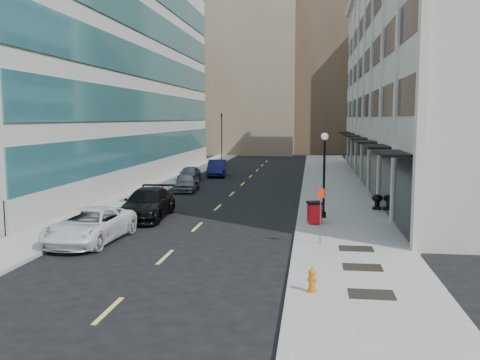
% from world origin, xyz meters
% --- Properties ---
extents(ground, '(160.00, 160.00, 0.00)m').
position_xyz_m(ground, '(0.00, 0.00, 0.00)').
color(ground, black).
rests_on(ground, ground).
extents(sidewalk_right, '(5.00, 80.00, 0.15)m').
position_xyz_m(sidewalk_right, '(7.50, 20.00, 0.07)').
color(sidewalk_right, gray).
rests_on(sidewalk_right, ground).
extents(sidewalk_left, '(3.00, 80.00, 0.15)m').
position_xyz_m(sidewalk_left, '(-6.50, 20.00, 0.07)').
color(sidewalk_left, gray).
rests_on(sidewalk_left, ground).
extents(building_right, '(15.30, 46.50, 18.25)m').
position_xyz_m(building_right, '(16.94, 26.99, 8.99)').
color(building_right, beige).
rests_on(building_right, ground).
extents(building_left, '(16.14, 46.00, 20.00)m').
position_xyz_m(building_left, '(-15.95, 27.00, 9.99)').
color(building_left, beige).
rests_on(building_left, ground).
extents(skyline_tan_near, '(14.00, 18.00, 28.00)m').
position_xyz_m(skyline_tan_near, '(-4.00, 68.00, 14.00)').
color(skyline_tan_near, '#927F60').
rests_on(skyline_tan_near, ground).
extents(skyline_brown, '(12.00, 16.00, 34.00)m').
position_xyz_m(skyline_brown, '(8.00, 72.00, 17.00)').
color(skyline_brown, brown).
rests_on(skyline_brown, ground).
extents(skyline_tan_far, '(12.00, 14.00, 22.00)m').
position_xyz_m(skyline_tan_far, '(-14.00, 78.00, 11.00)').
color(skyline_tan_far, '#927F60').
rests_on(skyline_tan_far, ground).
extents(skyline_stone, '(10.00, 14.00, 20.00)m').
position_xyz_m(skyline_stone, '(18.00, 66.00, 10.00)').
color(skyline_stone, beige).
rests_on(skyline_stone, ground).
extents(grate_near, '(1.40, 1.00, 0.01)m').
position_xyz_m(grate_near, '(7.60, -2.00, 0.15)').
color(grate_near, black).
rests_on(grate_near, sidewalk_right).
extents(grate_mid, '(1.40, 1.00, 0.01)m').
position_xyz_m(grate_mid, '(7.60, 1.00, 0.15)').
color(grate_mid, black).
rests_on(grate_mid, sidewalk_right).
extents(grate_far, '(1.40, 1.00, 0.01)m').
position_xyz_m(grate_far, '(7.60, 3.80, 0.15)').
color(grate_far, black).
rests_on(grate_far, sidewalk_right).
extents(road_centerline, '(0.15, 68.20, 0.01)m').
position_xyz_m(road_centerline, '(0.00, 17.00, 0.01)').
color(road_centerline, '#D8CC4C').
rests_on(road_centerline, ground).
extents(traffic_signal, '(0.66, 0.66, 6.98)m').
position_xyz_m(traffic_signal, '(-5.50, 48.00, 5.72)').
color(traffic_signal, black).
rests_on(traffic_signal, ground).
extents(car_white_van, '(2.85, 5.62, 1.52)m').
position_xyz_m(car_white_van, '(-3.99, 4.02, 0.76)').
color(car_white_van, white).
rests_on(car_white_van, ground).
extents(car_black_pickup, '(2.54, 5.71, 1.63)m').
position_xyz_m(car_black_pickup, '(-3.20, 9.91, 0.81)').
color(car_black_pickup, black).
rests_on(car_black_pickup, ground).
extents(car_silver_sedan, '(1.89, 4.06, 1.35)m').
position_xyz_m(car_silver_sedan, '(-3.59, 21.00, 0.67)').
color(car_silver_sedan, gray).
rests_on(car_silver_sedan, ground).
extents(car_blue_sedan, '(2.20, 4.87, 1.55)m').
position_xyz_m(car_blue_sedan, '(-3.20, 31.70, 0.78)').
color(car_blue_sedan, '#121546').
rests_on(car_blue_sedan, ground).
extents(car_grey_sedan, '(1.74, 4.04, 1.36)m').
position_xyz_m(car_grey_sedan, '(-4.80, 27.00, 0.68)').
color(car_grey_sedan, slate).
rests_on(car_grey_sedan, ground).
extents(fire_hydrant, '(0.32, 0.32, 0.78)m').
position_xyz_m(fire_hydrant, '(5.80, -2.00, 0.53)').
color(fire_hydrant, orange).
rests_on(fire_hydrant, sidewalk_right).
extents(trash_bin, '(0.85, 0.87, 1.14)m').
position_xyz_m(trash_bin, '(5.91, 8.90, 0.76)').
color(trash_bin, red).
rests_on(trash_bin, sidewalk_right).
extents(lamppost, '(0.39, 0.39, 4.68)m').
position_xyz_m(lamppost, '(6.40, 10.65, 2.90)').
color(lamppost, black).
rests_on(lamppost, sidewalk_right).
extents(sign_post, '(0.29, 0.11, 2.55)m').
position_xyz_m(sign_post, '(6.14, 4.49, 1.78)').
color(sign_post, slate).
rests_on(sign_post, sidewalk_right).
extents(urn_planter, '(0.64, 0.64, 0.89)m').
position_xyz_m(urn_planter, '(9.60, 13.75, 0.69)').
color(urn_planter, black).
rests_on(urn_planter, sidewalk_right).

